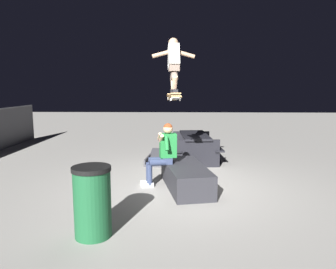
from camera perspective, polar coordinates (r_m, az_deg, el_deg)
ground_plane at (r=6.55m, az=2.59°, el=-9.48°), size 40.00×40.00×0.00m
ledge_box_main at (r=6.39m, az=3.29°, el=-7.74°), size 1.91×1.08×0.47m
person_sitting_on_ledge at (r=6.48m, az=-0.92°, el=-3.07°), size 0.59×0.78×1.31m
skateboard at (r=6.43m, az=1.08°, el=6.93°), size 1.03×0.32×0.17m
skater_airborne at (r=6.50m, az=1.05°, el=13.01°), size 0.63×0.89×1.12m
kicker_ramp at (r=8.61m, az=-0.86°, el=-4.67°), size 1.31×0.97×0.36m
picnic_table_back at (r=8.73m, az=4.88°, el=-1.58°), size 1.80×1.46×0.75m
trash_bin at (r=4.45m, az=-13.68°, el=-11.84°), size 0.53×0.53×0.98m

